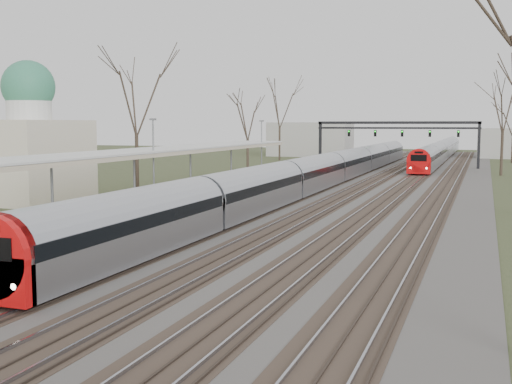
% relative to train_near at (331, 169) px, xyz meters
% --- Properties ---
extents(track_bed, '(24.00, 160.00, 0.22)m').
position_rel_train_near_xyz_m(track_bed, '(2.76, -4.31, -1.42)').
color(track_bed, '#474442').
rests_on(track_bed, ground).
extents(platform, '(3.50, 69.00, 1.00)m').
position_rel_train_near_xyz_m(platform, '(-6.55, -21.81, -0.98)').
color(platform, '#9E9B93').
rests_on(platform, ground).
extents(canopy, '(4.10, 50.00, 3.11)m').
position_rel_train_near_xyz_m(canopy, '(-6.55, -26.33, 2.45)').
color(canopy, slate).
rests_on(canopy, platform).
extents(dome_building, '(10.00, 8.00, 10.30)m').
position_rel_train_near_xyz_m(dome_building, '(-19.21, -21.31, 2.24)').
color(dome_building, beige).
rests_on(dome_building, ground).
extents(signal_gantry, '(21.00, 0.59, 6.08)m').
position_rel_train_near_xyz_m(signal_gantry, '(2.79, 25.68, 3.43)').
color(signal_gantry, black).
rests_on(signal_gantry, ground).
extents(tree_west_far, '(5.50, 5.50, 11.33)m').
position_rel_train_near_xyz_m(tree_west_far, '(-14.50, -11.31, 6.54)').
color(tree_west_far, '#2D231C').
rests_on(tree_west_far, ground).
extents(train_near, '(2.62, 90.21, 3.05)m').
position_rel_train_near_xyz_m(train_near, '(0.00, 0.00, 0.00)').
color(train_near, '#9EA1A8').
rests_on(train_near, ground).
extents(train_far, '(2.62, 75.21, 3.05)m').
position_rel_train_near_xyz_m(train_far, '(7.00, 49.01, 0.00)').
color(train_far, '#9EA1A8').
rests_on(train_far, ground).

